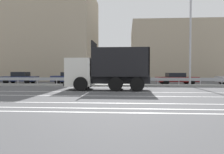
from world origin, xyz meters
TOP-DOWN VIEW (x-y plane):
  - ground_plane at (0.00, 0.00)m, footprint 320.00×320.00m
  - lane_strip_0 at (-0.39, -3.83)m, footprint 58.51×0.16m
  - lane_strip_1 at (-0.39, -6.18)m, footprint 58.51×0.16m
  - lane_strip_2 at (-0.39, -8.95)m, footprint 58.51×0.16m
  - lane_strip_3 at (-0.39, -11.19)m, footprint 58.51×0.16m
  - lane_strip_4 at (-0.39, -10.36)m, footprint 58.51×0.16m
  - median_island at (0.00, 1.85)m, footprint 32.18×1.10m
  - median_guardrail at (-0.00, 3.12)m, footprint 58.51×0.09m
  - dump_truck at (-1.18, -2.03)m, footprint 6.40×2.81m
  - median_road_sign at (-3.18, 1.85)m, footprint 0.70×0.16m
  - street_lamp_1 at (6.91, 1.75)m, footprint 0.71×1.84m
  - parked_car_2 at (-11.15, 5.15)m, footprint 3.92×1.89m
  - parked_car_3 at (-5.14, 5.10)m, footprint 4.50×2.02m
  - parked_car_4 at (0.25, 5.02)m, footprint 4.93×2.02m
  - parked_car_5 at (6.30, 4.73)m, footprint 4.40×2.11m
  - background_building_0 at (-12.44, 16.29)m, footprint 16.08×12.41m
  - background_building_1 at (8.61, 19.41)m, footprint 13.48×13.13m

SIDE VIEW (x-z plane):
  - ground_plane at x=0.00m, z-range 0.00..0.00m
  - lane_strip_0 at x=-0.39m, z-range 0.00..0.01m
  - lane_strip_1 at x=-0.39m, z-range 0.00..0.01m
  - lane_strip_2 at x=-0.39m, z-range 0.00..0.01m
  - lane_strip_3 at x=-0.39m, z-range 0.00..0.01m
  - lane_strip_4 at x=-0.39m, z-range 0.00..0.01m
  - median_island at x=0.00m, z-range 0.00..0.18m
  - median_guardrail at x=0.00m, z-range 0.18..0.96m
  - parked_car_5 at x=6.30m, z-range 0.02..1.27m
  - parked_car_2 at x=-11.15m, z-range 0.01..1.34m
  - parked_car_3 at x=-5.14m, z-range 0.03..1.34m
  - parked_car_4 at x=0.25m, z-range 0.00..1.50m
  - median_road_sign at x=-3.18m, z-range 0.05..2.21m
  - dump_truck at x=-1.18m, z-range -0.56..3.14m
  - background_building_1 at x=8.61m, z-range 0.00..8.97m
  - street_lamp_1 at x=6.91m, z-range 0.45..11.06m
  - background_building_0 at x=-12.44m, z-range 0.00..13.97m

